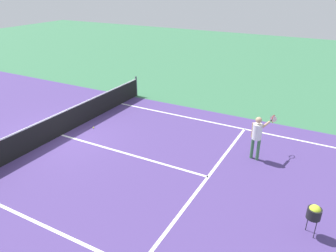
{
  "coord_description": "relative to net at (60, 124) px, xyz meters",
  "views": [
    {
      "loc": [
        -8.25,
        -9.4,
        5.78
      ],
      "look_at": [
        0.93,
        -4.43,
        1.0
      ],
      "focal_mm": 34.34,
      "sensor_mm": 36.0,
      "label": 1
    }
  ],
  "objects": [
    {
      "name": "line_center_service",
      "position": [
        0.0,
        -3.2,
        -0.49
      ],
      "size": [
        0.1,
        6.4,
        0.01
      ],
      "primitive_type": "cube",
      "color": "white",
      "rests_on": "ground_plane"
    },
    {
      "name": "ball_hopper",
      "position": [
        -1.16,
        -9.57,
        0.18
      ],
      "size": [
        0.34,
        0.34,
        0.87
      ],
      "color": "black",
      "rests_on": "ground_plane"
    },
    {
      "name": "line_sideline_right",
      "position": [
        4.11,
        -5.95,
        -0.49
      ],
      "size": [
        0.1,
        11.89,
        0.01
      ],
      "primitive_type": "cube",
      "color": "white",
      "rests_on": "ground_plane"
    },
    {
      "name": "line_service_near",
      "position": [
        0.0,
        -6.4,
        -0.49
      ],
      "size": [
        8.22,
        0.1,
        0.01
      ],
      "primitive_type": "cube",
      "color": "white",
      "rests_on": "ground_plane"
    },
    {
      "name": "net",
      "position": [
        0.0,
        0.0,
        0.0
      ],
      "size": [
        11.14,
        0.09,
        1.07
      ],
      "color": "#33383D",
      "rests_on": "ground_plane"
    },
    {
      "name": "player_near",
      "position": [
        1.88,
        -7.4,
        0.5
      ],
      "size": [
        1.14,
        0.66,
        1.6
      ],
      "color": "#3F7247",
      "rests_on": "ground_plane"
    },
    {
      "name": "tennis_ball_near_net",
      "position": [
        1.13,
        -0.72,
        -0.46
      ],
      "size": [
        0.07,
        0.07,
        0.07
      ],
      "primitive_type": "sphere",
      "color": "#CCE033",
      "rests_on": "ground_plane"
    },
    {
      "name": "court_surface_inbounds",
      "position": [
        0.0,
        0.0,
        -0.49
      ],
      "size": [
        10.62,
        24.4,
        0.0
      ],
      "primitive_type": "cube",
      "color": "#4C387A",
      "rests_on": "ground_plane"
    },
    {
      "name": "ground_plane",
      "position": [
        0.0,
        0.0,
        -0.49
      ],
      "size": [
        60.0,
        60.0,
        0.0
      ],
      "primitive_type": "plane",
      "color": "#38724C"
    }
  ]
}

